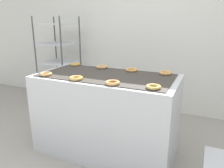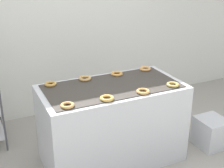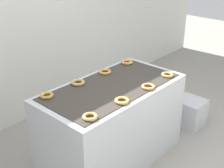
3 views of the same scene
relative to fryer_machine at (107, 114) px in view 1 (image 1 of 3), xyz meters
name	(u,v)px [view 1 (image 1 of 3)]	position (x,y,z in m)	size (l,w,h in m)	color
wall_back	(146,25)	(0.00, 1.48, 0.94)	(8.00, 0.05, 2.80)	silver
fryer_machine	(107,114)	(0.00, 0.00, 0.00)	(1.53, 0.79, 0.91)	silver
baking_rack_cart	(59,62)	(-1.35, 0.94, 0.33)	(0.55, 0.56, 1.54)	#4C4C51
donut_near_left	(46,74)	(-0.58, -0.28, 0.47)	(0.13, 0.13, 0.03)	tan
donut_near_midleft	(76,78)	(-0.19, -0.30, 0.47)	(0.14, 0.14, 0.03)	gold
donut_near_midright	(113,83)	(0.21, -0.30, 0.47)	(0.14, 0.14, 0.03)	#DB9752
donut_near_right	(153,87)	(0.58, -0.27, 0.47)	(0.13, 0.13, 0.03)	tan
donut_far_left	(75,64)	(-0.59, 0.29, 0.47)	(0.13, 0.13, 0.03)	#C59243
donut_far_midleft	(102,67)	(-0.20, 0.29, 0.47)	(0.14, 0.14, 0.03)	tan
donut_far_midright	(132,70)	(0.19, 0.28, 0.47)	(0.14, 0.14, 0.03)	#D7974A
donut_far_right	(165,73)	(0.58, 0.29, 0.47)	(0.14, 0.14, 0.03)	tan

